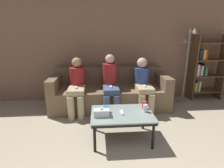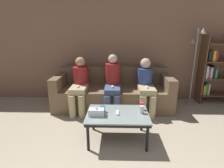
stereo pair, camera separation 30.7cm
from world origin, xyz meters
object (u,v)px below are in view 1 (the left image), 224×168
object	(u,v)px
standing_lamp	(188,58)
seated_person_mid_left	(110,82)
cup_far_center	(145,108)
bookshelf	(204,68)
cup_near_right	(144,105)
seated_person_mid_right	(143,83)
couch	(110,93)
game_remote	(122,112)
seated_person_left_end	(77,84)
tissue_box	(101,113)
coffee_table	(122,116)
cup_near_left	(107,109)

from	to	relation	value
standing_lamp	seated_person_mid_left	bearing A→B (deg)	-167.24
seated_person_mid_left	cup_far_center	bearing A→B (deg)	-66.45
cup_far_center	bookshelf	world-z (taller)	bookshelf
cup_far_center	standing_lamp	distance (m)	2.02
cup_near_right	standing_lamp	size ratio (longest dim) A/B	0.07
cup_near_right	seated_person_mid_right	world-z (taller)	seated_person_mid_right
cup_near_right	bookshelf	xyz separation A→B (m)	(1.81, 1.45, 0.27)
seated_person_mid_right	cup_near_right	bearing A→B (deg)	-102.32
couch	seated_person_mid_right	bearing A→B (deg)	-20.03
game_remote	standing_lamp	distance (m)	2.29
seated_person_left_end	seated_person_mid_right	bearing A→B (deg)	-0.05
cup_near_right	cup_far_center	xyz separation A→B (m)	(-0.02, -0.12, -0.00)
cup_far_center	bookshelf	bearing A→B (deg)	40.79
standing_lamp	seated_person_left_end	world-z (taller)	standing_lamp
seated_person_mid_left	cup_near_right	bearing A→B (deg)	-62.84
bookshelf	seated_person_mid_left	size ratio (longest dim) A/B	1.33
cup_near_right	tissue_box	world-z (taller)	tissue_box
coffee_table	standing_lamp	size ratio (longest dim) A/B	0.54
game_remote	seated_person_mid_left	distance (m)	1.07
seated_person_mid_left	seated_person_mid_right	distance (m)	0.67
couch	tissue_box	bearing A→B (deg)	-98.45
bookshelf	seated_person_mid_left	distance (m)	2.35
seated_person_left_end	seated_person_mid_right	world-z (taller)	seated_person_left_end
couch	bookshelf	size ratio (longest dim) A/B	1.60
couch	cup_near_left	bearing A→B (deg)	-95.74
couch	cup_far_center	xyz separation A→B (m)	(0.45, -1.27, 0.18)
cup_near_left	seated_person_mid_right	distance (m)	1.28
coffee_table	couch	bearing A→B (deg)	94.40
tissue_box	seated_person_mid_right	size ratio (longest dim) A/B	0.20
standing_lamp	seated_person_mid_right	size ratio (longest dim) A/B	1.54
couch	bookshelf	distance (m)	2.34
cup_far_center	seated_person_mid_left	xyz separation A→B (m)	(-0.45, 1.04, 0.12)
standing_lamp	seated_person_mid_right	world-z (taller)	standing_lamp
standing_lamp	seated_person_left_end	distance (m)	2.50
cup_near_left	coffee_table	bearing A→B (deg)	-11.81
coffee_table	bookshelf	xyz separation A→B (m)	(2.18, 1.59, 0.37)
cup_near_right	cup_near_left	bearing A→B (deg)	-171.05
tissue_box	seated_person_mid_left	bearing A→B (deg)	79.81
standing_lamp	seated_person_mid_right	distance (m)	1.25
bookshelf	seated_person_mid_right	world-z (taller)	bookshelf
cup_near_left	cup_far_center	world-z (taller)	cup_far_center
seated_person_left_end	seated_person_mid_left	size ratio (longest dim) A/B	0.95
cup_far_center	tissue_box	distance (m)	0.66
cup_far_center	seated_person_left_end	xyz separation A→B (m)	(-1.12, 1.03, 0.10)
game_remote	cup_far_center	bearing A→B (deg)	2.46
cup_near_right	seated_person_mid_left	world-z (taller)	seated_person_mid_left
cup_near_left	tissue_box	distance (m)	0.15
couch	seated_person_left_end	size ratio (longest dim) A/B	2.23
coffee_table	standing_lamp	xyz separation A→B (m)	(1.67, 1.45, 0.63)
couch	cup_near_right	xyz separation A→B (m)	(0.47, -1.15, 0.18)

